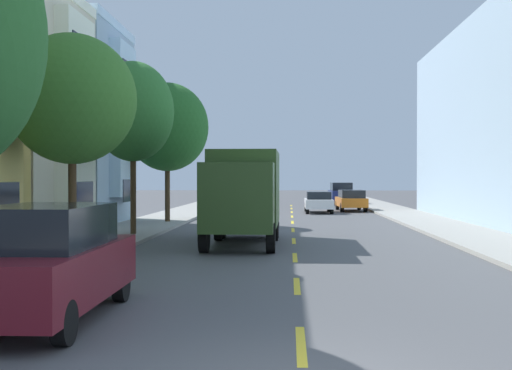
{
  "coord_description": "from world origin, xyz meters",
  "views": [
    {
      "loc": [
        -0.17,
        -7.17,
        2.4
      ],
      "look_at": [
        -1.91,
        26.24,
        2.0
      ],
      "focal_mm": 45.06,
      "sensor_mm": 36.0,
      "label": 1
    }
  ],
  "objects": [
    {
      "name": "moving_white_sedan",
      "position": [
        1.8,
        36.28,
        0.75
      ],
      "size": [
        1.8,
        4.5,
        1.43
      ],
      "color": "silver",
      "rests_on": "ground_plane"
    },
    {
      "name": "street_tree_farthest",
      "position": [
        -6.4,
        25.36,
        4.96
      ],
      "size": [
        4.21,
        4.21,
        7.09
      ],
      "color": "#47331E",
      "rests_on": "sidewalk_left"
    },
    {
      "name": "delivery_box_truck",
      "position": [
        -1.8,
        15.96,
        1.9
      ],
      "size": [
        2.43,
        7.2,
        3.35
      ],
      "color": "#2D471E",
      "rests_on": "ground_plane"
    },
    {
      "name": "parked_sedan_forest",
      "position": [
        -4.45,
        42.65,
        0.75
      ],
      "size": [
        1.84,
        4.51,
        1.43
      ],
      "color": "#194C28",
      "rests_on": "ground_plane"
    },
    {
      "name": "lane_centerline_dashes",
      "position": [
        0.0,
        24.5,
        0.0
      ],
      "size": [
        0.14,
        47.2,
        0.01
      ],
      "color": "yellow",
      "rests_on": "ground_plane"
    },
    {
      "name": "ground_plane",
      "position": [
        0.0,
        30.0,
        0.0
      ],
      "size": [
        160.0,
        160.0,
        0.0
      ],
      "primitive_type": "plane",
      "color": "#4C4C4F"
    },
    {
      "name": "parked_suv_burgundy",
      "position": [
        -4.26,
        3.39,
        0.99
      ],
      "size": [
        2.02,
        4.83,
        1.93
      ],
      "color": "maroon",
      "rests_on": "ground_plane"
    },
    {
      "name": "parked_wagon_orange",
      "position": [
        4.21,
        38.65,
        0.8
      ],
      "size": [
        1.94,
        4.75,
        1.5
      ],
      "color": "orange",
      "rests_on": "ground_plane"
    },
    {
      "name": "sidewalk_left",
      "position": [
        -7.1,
        28.0,
        0.07
      ],
      "size": [
        3.2,
        120.0,
        0.14
      ],
      "primitive_type": "cube",
      "color": "#99968E",
      "rests_on": "ground_plane"
    },
    {
      "name": "parked_sedan_sky",
      "position": [
        -4.27,
        48.74,
        0.75
      ],
      "size": [
        1.87,
        4.53,
        1.43
      ],
      "color": "#7A9EC6",
      "rests_on": "ground_plane"
    },
    {
      "name": "street_tree_third",
      "position": [
        -6.4,
        18.16,
        5.02
      ],
      "size": [
        3.26,
        3.26,
        6.89
      ],
      "color": "#47331E",
      "rests_on": "sidewalk_left"
    },
    {
      "name": "sidewalk_right",
      "position": [
        7.1,
        28.0,
        0.07
      ],
      "size": [
        3.2,
        120.0,
        0.14
      ],
      "primitive_type": "cube",
      "color": "#99968E",
      "rests_on": "ground_plane"
    },
    {
      "name": "townhouse_fourth_powder_blue",
      "position": [
        -14.29,
        24.38,
        4.86
      ],
      "size": [
        12.0,
        6.92,
        10.13
      ],
      "color": "#9EB7CC",
      "rests_on": "ground_plane"
    },
    {
      "name": "street_tree_second",
      "position": [
        -6.4,
        10.97,
        4.64
      ],
      "size": [
        3.68,
        3.68,
        6.38
      ],
      "color": "#47331E",
      "rests_on": "sidewalk_left"
    },
    {
      "name": "parked_suv_navy",
      "position": [
        4.39,
        49.58,
        0.99
      ],
      "size": [
        2.04,
        4.83,
        1.93
      ],
      "color": "navy",
      "rests_on": "ground_plane"
    }
  ]
}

